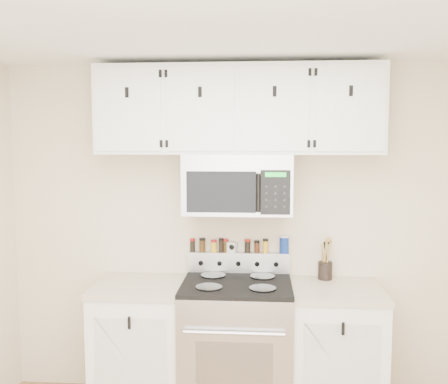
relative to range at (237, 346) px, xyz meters
name	(u,v)px	position (x,y,z in m)	size (l,w,h in m)	color
back_wall	(239,232)	(0.00, 0.32, 0.76)	(3.50, 0.01, 2.50)	beige
range	(237,346)	(0.00, 0.00, 0.00)	(0.76, 0.65, 1.10)	#B7B7BA
base_cabinet_left	(142,345)	(-0.69, 0.02, -0.03)	(0.64, 0.62, 0.92)	white
base_cabinet_right	(335,351)	(0.69, 0.02, -0.03)	(0.64, 0.62, 0.92)	white
microwave	(238,184)	(0.00, 0.13, 1.14)	(0.76, 0.44, 0.42)	#9E9EA3
upper_cabinets	(238,110)	(0.00, 0.15, 1.66)	(2.00, 0.35, 0.62)	white
utensil_crock	(325,269)	(0.64, 0.23, 0.51)	(0.10, 0.10, 0.30)	black
kitchen_timer	(232,247)	(-0.05, 0.28, 0.65)	(0.07, 0.06, 0.08)	silver
salt_canister	(284,244)	(0.34, 0.28, 0.68)	(0.07, 0.07, 0.13)	navy
spice_jar_0	(192,245)	(-0.35, 0.28, 0.66)	(0.04, 0.04, 0.10)	black
spice_jar_1	(202,245)	(-0.28, 0.28, 0.67)	(0.05, 0.05, 0.10)	#412A0F
spice_jar_2	(214,246)	(-0.19, 0.28, 0.66)	(0.05, 0.05, 0.09)	gold
spice_jar_3	(221,245)	(-0.13, 0.28, 0.67)	(0.04, 0.04, 0.10)	black
spice_jar_4	(226,245)	(-0.10, 0.28, 0.66)	(0.04, 0.04, 0.10)	#3A290E
spice_jar_5	(247,246)	(0.07, 0.28, 0.66)	(0.04, 0.04, 0.10)	black
spice_jar_6	(257,246)	(0.14, 0.28, 0.66)	(0.04, 0.04, 0.09)	#462111
spice_jar_7	(265,246)	(0.20, 0.28, 0.67)	(0.04, 0.04, 0.10)	#F2AD1C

